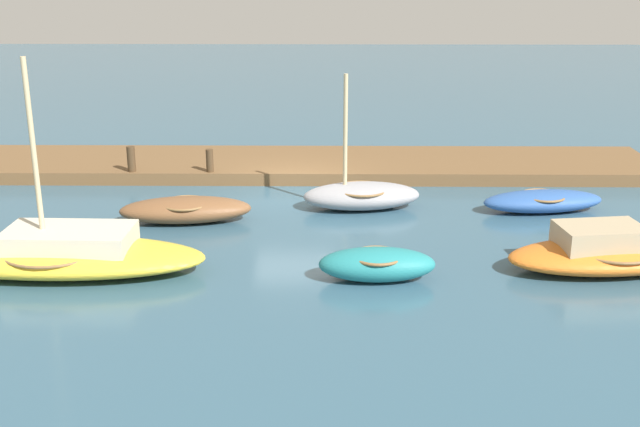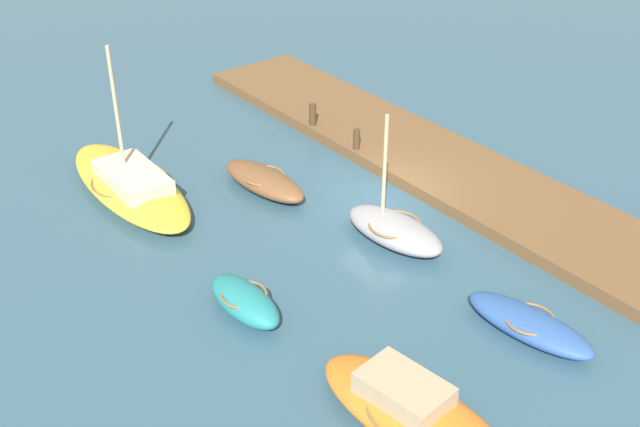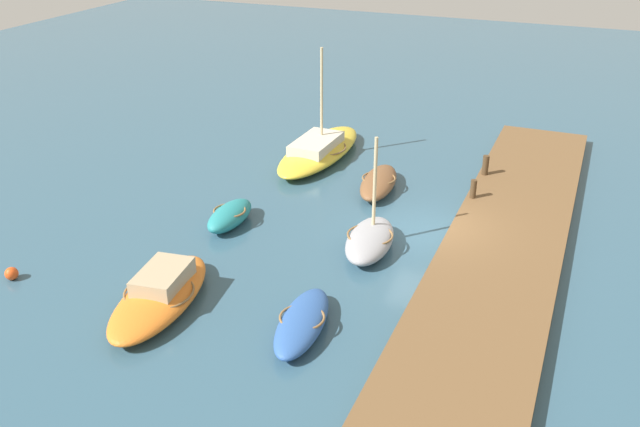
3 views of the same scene
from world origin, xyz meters
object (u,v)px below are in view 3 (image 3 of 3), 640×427
object	(u,v)px
sailboat_yellow	(319,149)
rowboat_brown	(379,182)
rowboat_blue	(302,322)
marker_buoy	(12,274)
mooring_post_west	(473,189)
dinghy_teal	(230,215)
mooring_post_mid_west	(485,165)
rowboat_grey	(370,239)
motorboat_orange	(160,294)

from	to	relation	value
sailboat_yellow	rowboat_brown	bearing A→B (deg)	-121.68
rowboat_blue	marker_buoy	bearing A→B (deg)	88.15
mooring_post_west	marker_buoy	xyz separation A→B (m)	(-10.84, 12.31, -0.56)
rowboat_blue	dinghy_teal	world-z (taller)	dinghy_teal
rowboat_brown	rowboat_blue	world-z (taller)	rowboat_brown
rowboat_blue	mooring_post_mid_west	world-z (taller)	mooring_post_mid_west
rowboat_grey	mooring_post_mid_west	bearing A→B (deg)	-25.46
mooring_post_mid_west	rowboat_grey	bearing A→B (deg)	160.73
rowboat_blue	mooring_post_mid_west	size ratio (longest dim) A/B	4.43
motorboat_orange	mooring_post_west	size ratio (longest dim) A/B	7.06
motorboat_orange	marker_buoy	xyz separation A→B (m)	(-0.53, 5.20, -0.21)
marker_buoy	mooring_post_mid_west	bearing A→B (deg)	-42.72
rowboat_blue	rowboat_grey	bearing A→B (deg)	-9.98
mooring_post_mid_west	rowboat_blue	bearing A→B (deg)	167.50
sailboat_yellow	marker_buoy	bearing A→B (deg)	161.17
rowboat_brown	sailboat_yellow	world-z (taller)	sailboat_yellow
rowboat_brown	marker_buoy	size ratio (longest dim) A/B	8.82
motorboat_orange	mooring_post_mid_west	distance (m)	14.66
rowboat_grey	rowboat_blue	world-z (taller)	rowboat_grey
rowboat_brown	dinghy_teal	xyz separation A→B (m)	(-5.01, 4.02, 0.03)
motorboat_orange	marker_buoy	size ratio (longest dim) A/B	12.26
sailboat_yellow	marker_buoy	world-z (taller)	sailboat_yellow
rowboat_brown	mooring_post_west	world-z (taller)	mooring_post_west
dinghy_teal	mooring_post_west	distance (m)	9.23
motorboat_orange	mooring_post_mid_west	xyz separation A→B (m)	(12.81, -7.12, 0.39)
dinghy_teal	marker_buoy	xyz separation A→B (m)	(-5.97, 4.49, -0.18)
rowboat_grey	sailboat_yellow	size ratio (longest dim) A/B	0.55
rowboat_grey	motorboat_orange	xyz separation A→B (m)	(-5.58, 4.59, 0.01)
rowboat_brown	motorboat_orange	world-z (taller)	motorboat_orange
dinghy_teal	mooring_post_mid_west	size ratio (longest dim) A/B	3.26
rowboat_grey	marker_buoy	size ratio (longest dim) A/B	9.27
motorboat_orange	sailboat_yellow	xyz separation A→B (m)	(12.78, 0.27, 0.02)
mooring_post_west	dinghy_teal	bearing A→B (deg)	121.91
dinghy_teal	mooring_post_mid_west	bearing A→B (deg)	-47.69
rowboat_grey	dinghy_teal	distance (m)	5.31
motorboat_orange	rowboat_blue	xyz separation A→B (m)	(0.42, -4.37, -0.11)
rowboat_grey	rowboat_brown	size ratio (longest dim) A/B	1.05
rowboat_blue	mooring_post_mid_west	bearing A→B (deg)	-20.02
rowboat_grey	marker_buoy	bearing A→B (deg)	115.80
rowboat_brown	rowboat_blue	size ratio (longest dim) A/B	1.03
rowboat_brown	marker_buoy	world-z (taller)	rowboat_brown
mooring_post_mid_west	marker_buoy	distance (m)	18.16
mooring_post_west	sailboat_yellow	bearing A→B (deg)	71.47
rowboat_grey	mooring_post_mid_west	xyz separation A→B (m)	(7.22, -2.52, 0.40)
rowboat_brown	dinghy_teal	world-z (taller)	dinghy_teal
rowboat_brown	motorboat_orange	distance (m)	10.96
motorboat_orange	dinghy_teal	distance (m)	5.48
rowboat_grey	mooring_post_west	bearing A→B (deg)	-34.31
rowboat_grey	mooring_post_west	size ratio (longest dim) A/B	5.34
rowboat_brown	sailboat_yellow	bearing A→B (deg)	50.73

